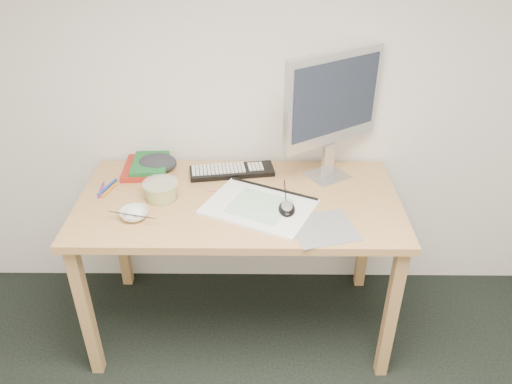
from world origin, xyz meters
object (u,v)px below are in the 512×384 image
(keyboard, at_px, (232,171))
(desk, at_px, (239,214))
(rice_bowl, at_px, (134,214))
(sketchpad, at_px, (259,207))
(monitor, at_px, (333,102))

(keyboard, bearing_deg, desk, -88.51)
(rice_bowl, bearing_deg, sketchpad, 8.58)
(keyboard, bearing_deg, sketchpad, -75.57)
(monitor, bearing_deg, sketchpad, -172.96)
(sketchpad, height_order, monitor, monitor)
(keyboard, relative_size, monitor, 0.67)
(rice_bowl, bearing_deg, desk, 19.78)
(rice_bowl, bearing_deg, keyboard, 44.67)
(keyboard, xyz_separation_m, monitor, (0.45, -0.02, 0.36))
(desk, bearing_deg, rice_bowl, -160.22)
(sketchpad, xyz_separation_m, keyboard, (-0.13, 0.30, 0.01))
(desk, distance_m, sketchpad, 0.15)
(keyboard, height_order, monitor, monitor)
(desk, height_order, keyboard, keyboard)
(desk, height_order, sketchpad, sketchpad)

